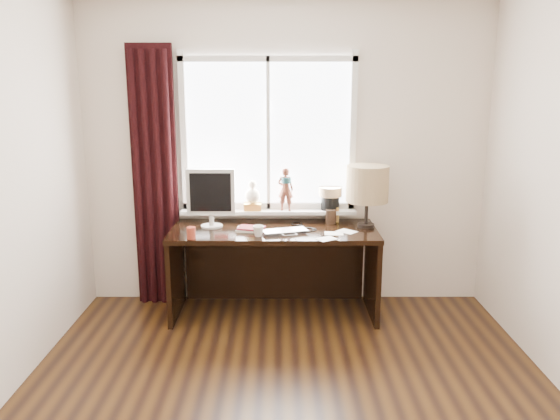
{
  "coord_description": "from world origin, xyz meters",
  "views": [
    {
      "loc": [
        -0.05,
        -2.73,
        1.93
      ],
      "look_at": [
        -0.05,
        1.25,
        1.0
      ],
      "focal_mm": 35.0,
      "sensor_mm": 36.0,
      "label": 1
    }
  ],
  "objects_px": {
    "laptop": "(285,231)",
    "mug": "(258,231)",
    "monitor": "(211,195)",
    "desk": "(274,253)",
    "red_cup": "(191,233)",
    "table_lamp": "(367,184)"
  },
  "relations": [
    {
      "from": "desk",
      "to": "table_lamp",
      "type": "relative_size",
      "value": 3.27
    },
    {
      "from": "laptop",
      "to": "mug",
      "type": "relative_size",
      "value": 4.03
    },
    {
      "from": "mug",
      "to": "monitor",
      "type": "bearing_deg",
      "value": 144.76
    },
    {
      "from": "laptop",
      "to": "table_lamp",
      "type": "distance_m",
      "value": 0.79
    },
    {
      "from": "mug",
      "to": "table_lamp",
      "type": "xyz_separation_m",
      "value": [
        0.89,
        0.28,
        0.32
      ]
    },
    {
      "from": "desk",
      "to": "red_cup",
      "type": "bearing_deg",
      "value": -148.91
    },
    {
      "from": "red_cup",
      "to": "monitor",
      "type": "bearing_deg",
      "value": 71.93
    },
    {
      "from": "mug",
      "to": "desk",
      "type": "distance_m",
      "value": 0.44
    },
    {
      "from": "monitor",
      "to": "desk",
      "type": "bearing_deg",
      "value": 3.42
    },
    {
      "from": "table_lamp",
      "to": "desk",
      "type": "bearing_deg",
      "value": 177.25
    },
    {
      "from": "laptop",
      "to": "desk",
      "type": "xyz_separation_m",
      "value": [
        -0.09,
        0.22,
        -0.26
      ]
    },
    {
      "from": "red_cup",
      "to": "laptop",
      "type": "bearing_deg",
      "value": 12.56
    },
    {
      "from": "table_lamp",
      "to": "red_cup",
      "type": "bearing_deg",
      "value": -166.12
    },
    {
      "from": "laptop",
      "to": "table_lamp",
      "type": "bearing_deg",
      "value": -1.63
    },
    {
      "from": "desk",
      "to": "laptop",
      "type": "bearing_deg",
      "value": -67.72
    },
    {
      "from": "laptop",
      "to": "mug",
      "type": "xyz_separation_m",
      "value": [
        -0.21,
        -0.09,
        0.03
      ]
    },
    {
      "from": "table_lamp",
      "to": "laptop",
      "type": "bearing_deg",
      "value": -164.72
    },
    {
      "from": "desk",
      "to": "monitor",
      "type": "distance_m",
      "value": 0.74
    },
    {
      "from": "monitor",
      "to": "table_lamp",
      "type": "distance_m",
      "value": 1.3
    },
    {
      "from": "red_cup",
      "to": "table_lamp",
      "type": "distance_m",
      "value": 1.49
    },
    {
      "from": "mug",
      "to": "desk",
      "type": "xyz_separation_m",
      "value": [
        0.12,
        0.32,
        -0.29
      ]
    },
    {
      "from": "monitor",
      "to": "laptop",
      "type": "bearing_deg",
      "value": -17.29
    }
  ]
}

